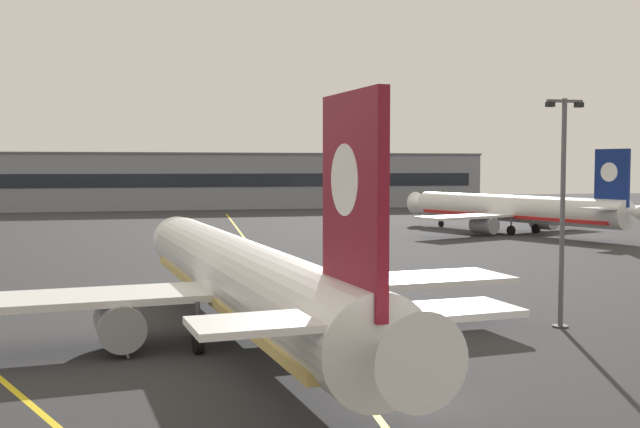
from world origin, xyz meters
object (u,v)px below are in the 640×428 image
Objects in this scene: airliner_foreground at (240,278)px; safety_cone_by_nose_gear at (235,288)px; apron_lamp_post at (563,208)px; airliner_background at (514,209)px.

safety_cone_by_nose_gear is at bearing 83.74° from airliner_foreground.
apron_lamp_post is (18.31, -0.67, 3.45)m from airliner_foreground.
airliner_foreground is at bearing 177.91° from apron_lamp_post.
airliner_foreground is at bearing -96.26° from safety_cone_by_nose_gear.
airliner_foreground is at bearing -128.80° from airliner_background.
airliner_background is (45.04, 56.02, -0.11)m from airliner_foreground.
apron_lamp_post is at bearing -115.25° from airliner_background.
airliner_background is 69.85× the size of safety_cone_by_nose_gear.
airliner_background is at bearing 64.75° from apron_lamp_post.
apron_lamp_post is at bearing -45.10° from safety_cone_by_nose_gear.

